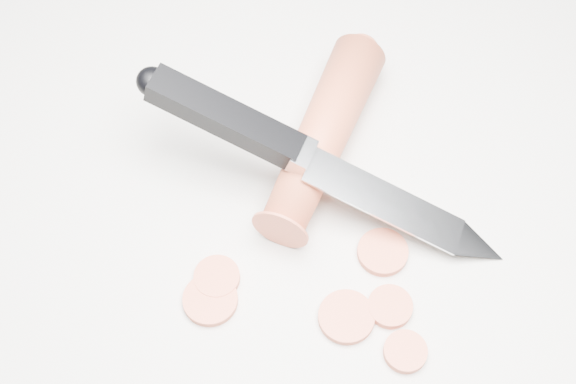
# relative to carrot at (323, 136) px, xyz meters

# --- Properties ---
(ground) EXTENTS (2.40, 2.40, 0.00)m
(ground) POSITION_rel_carrot_xyz_m (0.03, -0.04, -0.02)
(ground) COLOR beige
(ground) RESTS_ON ground
(carrot) EXTENTS (0.08, 0.18, 0.04)m
(carrot) POSITION_rel_carrot_xyz_m (0.00, 0.00, 0.00)
(carrot) COLOR #C54929
(carrot) RESTS_ON ground
(carrot_slice_0) EXTENTS (0.04, 0.04, 0.01)m
(carrot_slice_0) POSITION_rel_carrot_xyz_m (-0.06, -0.13, -0.02)
(carrot_slice_0) COLOR #D15335
(carrot_slice_0) RESTS_ON ground
(carrot_slice_1) EXTENTS (0.04, 0.04, 0.01)m
(carrot_slice_1) POSITION_rel_carrot_xyz_m (0.05, -0.08, -0.02)
(carrot_slice_1) COLOR #D15335
(carrot_slice_1) RESTS_ON ground
(carrot_slice_2) EXTENTS (0.03, 0.03, 0.01)m
(carrot_slice_2) POSITION_rel_carrot_xyz_m (-0.06, -0.12, -0.02)
(carrot_slice_2) COLOR #D15335
(carrot_slice_2) RESTS_ON ground
(carrot_slice_3) EXTENTS (0.04, 0.04, 0.01)m
(carrot_slice_3) POSITION_rel_carrot_xyz_m (0.03, -0.13, -0.02)
(carrot_slice_3) COLOR #D15335
(carrot_slice_3) RESTS_ON ground
(carrot_slice_4) EXTENTS (0.03, 0.03, 0.01)m
(carrot_slice_4) POSITION_rel_carrot_xyz_m (0.07, -0.15, -0.02)
(carrot_slice_4) COLOR #D15335
(carrot_slice_4) RESTS_ON ground
(carrot_slice_5) EXTENTS (0.03, 0.03, 0.01)m
(carrot_slice_5) POSITION_rel_carrot_xyz_m (0.06, -0.12, -0.02)
(carrot_slice_5) COLOR #D15335
(carrot_slice_5) RESTS_ON ground
(kitchen_knife) EXTENTS (0.28, 0.10, 0.09)m
(kitchen_knife) POSITION_rel_carrot_xyz_m (0.00, -0.04, 0.02)
(kitchen_knife) COLOR silver
(kitchen_knife) RESTS_ON ground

